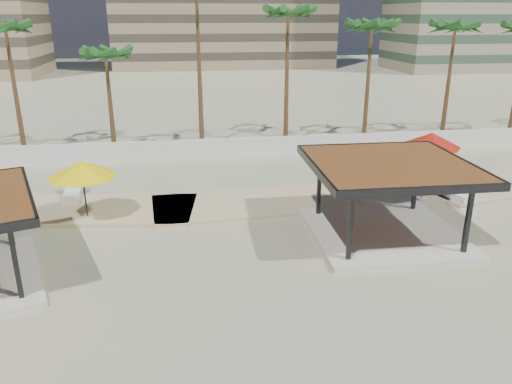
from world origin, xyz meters
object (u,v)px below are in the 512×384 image
pavilion_central (388,192)px  lounger_c (454,193)px  umbrella_c (432,140)px  lounger_b (437,175)px  lounger_a (72,193)px

pavilion_central → lounger_c: bearing=35.4°
pavilion_central → lounger_c: 6.39m
pavilion_central → umbrella_c: bearing=51.5°
lounger_b → lounger_c: bearing=153.1°
pavilion_central → lounger_b: 8.82m
lounger_c → lounger_a: bearing=70.0°
lounger_c → umbrella_c: bearing=-3.8°
umbrella_c → lounger_b: size_ratio=1.79×
lounger_a → lounger_b: bearing=-95.5°
umbrella_c → lounger_c: 3.22m
lounger_a → lounger_b: lounger_a is taller
pavilion_central → lounger_a: size_ratio=2.83×
pavilion_central → lounger_a: 15.50m
umbrella_c → lounger_c: size_ratio=1.56×
pavilion_central → lounger_b: bearing=49.6°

